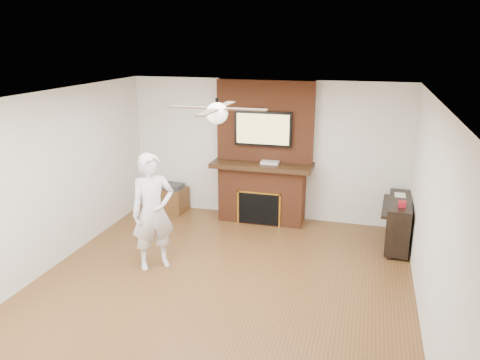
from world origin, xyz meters
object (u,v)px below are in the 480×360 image
(fireplace, at_px, (263,166))
(side_table, at_px, (173,199))
(piano, at_px, (398,221))
(person, at_px, (153,212))

(fireplace, bearing_deg, side_table, -177.77)
(side_table, distance_m, piano, 4.07)
(piano, bearing_deg, person, -150.27)
(fireplace, relative_size, person, 1.49)
(fireplace, height_order, side_table, fireplace)
(fireplace, distance_m, piano, 2.45)
(person, height_order, side_table, person)
(person, bearing_deg, piano, -13.51)
(person, relative_size, piano, 1.41)
(person, bearing_deg, fireplace, 24.36)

